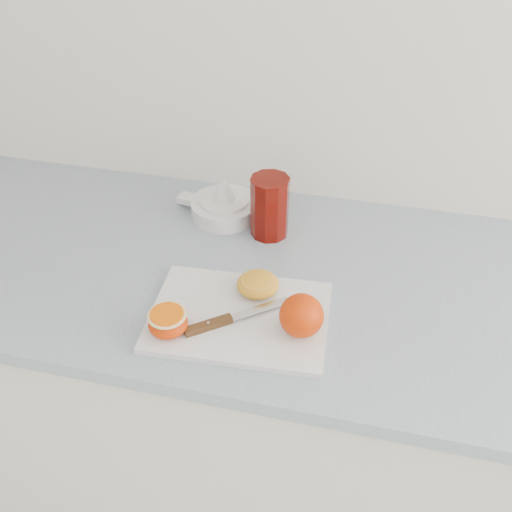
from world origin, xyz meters
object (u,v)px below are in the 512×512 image
(counter, at_px, (237,402))
(half_orange, at_px, (168,322))
(red_tumbler, at_px, (270,209))
(citrus_juicer, at_px, (224,205))
(cutting_board, at_px, (239,317))

(counter, relative_size, half_orange, 35.11)
(red_tumbler, bearing_deg, counter, -110.89)
(half_orange, relative_size, citrus_juicer, 0.36)
(cutting_board, height_order, citrus_juicer, citrus_juicer)
(counter, height_order, red_tumbler, red_tumbler)
(counter, bearing_deg, cutting_board, -70.56)
(half_orange, height_order, red_tumbler, red_tumbler)
(half_orange, xyz_separation_m, citrus_juicer, (-0.01, 0.38, -0.01))
(half_orange, bearing_deg, citrus_juicer, 91.42)
(half_orange, relative_size, red_tumbler, 0.50)
(counter, relative_size, red_tumbler, 17.71)
(cutting_board, bearing_deg, half_orange, -147.69)
(counter, height_order, citrus_juicer, citrus_juicer)
(cutting_board, height_order, half_orange, half_orange)
(counter, distance_m, cutting_board, 0.48)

